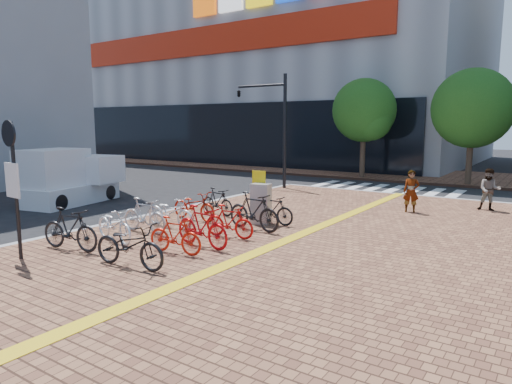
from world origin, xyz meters
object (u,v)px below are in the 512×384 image
Objects in this scene: bike_6 at (129,245)px; bike_8 at (202,226)px; pedestrian_b at (489,190)px; notice_sign at (13,173)px; box_truck at (70,178)px; bike_10 at (254,211)px; pedestrian_a at (411,191)px; yellow_sign at (259,186)px; bike_7 at (175,235)px; utility_box at (261,204)px; bike_2 at (144,215)px; bike_3 at (170,212)px; bike_4 at (194,206)px; bike_1 at (114,225)px; bike_9 at (229,221)px; bike_5 at (217,201)px; traffic_light_pole at (263,110)px; bike_0 at (70,229)px; bike_11 at (272,210)px.

bike_6 is 2.25m from bike_8.
pedestrian_b is 15.81m from notice_sign.
bike_6 is 0.46× the size of box_truck.
pedestrian_a is (3.15, 5.64, 0.19)m from bike_10.
yellow_sign is 9.13m from box_truck.
yellow_sign is (-0.38, 4.36, 0.71)m from bike_7.
bike_6 is 5.79m from yellow_sign.
bike_8 is 1.40× the size of utility_box.
bike_8 is (2.49, -0.25, 0.03)m from bike_2.
bike_3 is (0.13, 0.96, -0.03)m from bike_2.
bike_4 is 1.10× the size of yellow_sign.
bike_8 is 8.61m from pedestrian_a.
bike_3 is 2.91m from utility_box.
bike_2 is at bearing 89.41° from bike_8.
bike_9 is (2.35, 2.13, -0.01)m from bike_1.
bike_2 is 3.85m from yellow_sign.
pedestrian_a is at bearing 50.43° from yellow_sign.
bike_10 is at bearing 4.52° from bike_8.
bike_9 is at bearing -124.38° from bike_5.
bike_1 is 1.19m from bike_2.
box_truck is (-9.29, -0.70, 0.30)m from utility_box.
bike_2 is 1.11× the size of bike_7.
yellow_sign is at bearing -140.30° from pedestrian_b.
traffic_light_pole reaches higher than bike_1.
bike_0 reaches higher than bike_11.
notice_sign reaches higher than utility_box.
bike_3 reaches higher than bike_9.
box_truck is at bearing -174.16° from yellow_sign.
bike_8 is 2.36m from bike_10.
bike_1 is 0.92× the size of bike_6.
bike_7 is (2.27, -4.49, -0.01)m from bike_5.
bike_8 is 1.20m from bike_9.
box_truck is at bearing 63.12° from bike_7.
bike_11 is at bearing 66.02° from notice_sign.
pedestrian_b is at bearing -23.68° from bike_8.
bike_3 is 1.26m from bike_4.
bike_2 is 3.38m from bike_5.
bike_9 is at bearing 6.04° from bike_8.
traffic_light_pole is (-2.83, 8.53, 3.43)m from bike_4.
box_truck is at bearing 57.00° from bike_6.
bike_4 is (0.00, 2.22, -0.03)m from bike_2.
bike_6 is 1.24× the size of bike_11.
traffic_light_pole is (-2.94, 11.93, 3.45)m from bike_1.
bike_10 is 0.45× the size of box_truck.
bike_0 reaches higher than bike_4.
bike_5 is 1.03× the size of bike_7.
traffic_light_pole is (-8.50, 3.00, 3.15)m from pedestrian_a.
bike_4 is at bearing -144.09° from pedestrian_b.
bike_2 reaches higher than bike_6.
bike_9 is 1.17m from bike_10.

